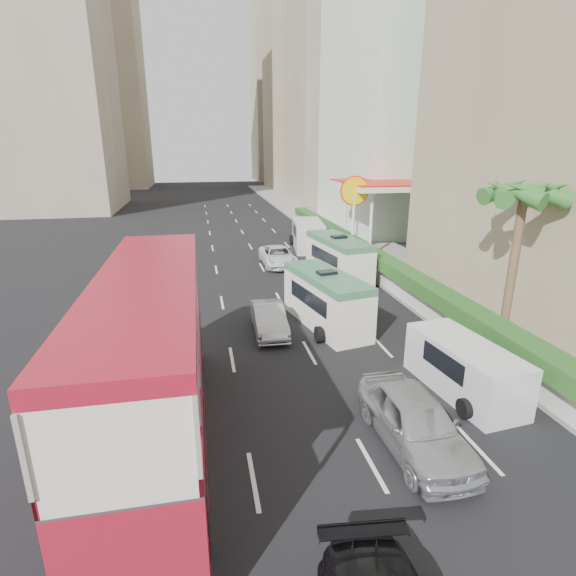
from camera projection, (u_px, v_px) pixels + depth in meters
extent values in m
plane|color=black|center=(360.00, 420.00, 14.05)|extent=(200.00, 200.00, 0.00)
cube|color=maroon|center=(154.00, 365.00, 12.17)|extent=(2.50, 11.00, 5.06)
imported|color=#B2B5B9|center=(269.00, 332.00, 20.72)|extent=(1.49, 4.02, 1.31)
imported|color=#B2B5B9|center=(412.00, 446.00, 12.85)|extent=(2.05, 4.83, 1.63)
imported|color=silver|center=(278.00, 265.00, 32.34)|extent=(2.29, 4.84, 1.33)
cube|color=silver|center=(326.00, 300.00, 21.20)|extent=(3.01, 5.98, 2.53)
cube|color=silver|center=(338.00, 259.00, 28.58)|extent=(2.84, 6.28, 2.69)
cube|color=silver|center=(464.00, 368.00, 15.43)|extent=(2.32, 4.72, 1.82)
cube|color=silver|center=(308.00, 235.00, 37.33)|extent=(3.00, 5.87, 2.24)
cube|color=#99968C|center=(359.00, 243.00, 39.07)|extent=(6.00, 120.00, 0.18)
cube|color=silver|center=(377.00, 272.00, 28.08)|extent=(0.30, 44.00, 1.00)
cube|color=#2D6626|center=(378.00, 259.00, 27.83)|extent=(1.10, 44.00, 0.70)
cylinder|color=brown|center=(512.00, 270.00, 18.22)|extent=(0.36, 0.36, 6.40)
cube|color=silver|center=(381.00, 216.00, 36.58)|extent=(6.50, 8.00, 5.50)
cube|color=tan|center=(348.00, 23.00, 64.06)|extent=(16.00, 16.00, 50.00)
cube|color=tan|center=(303.00, 72.00, 87.22)|extent=(14.00, 14.00, 44.00)
cube|color=tan|center=(282.00, 95.00, 108.39)|extent=(14.00, 14.00, 40.00)
cube|color=tan|center=(98.00, 66.00, 87.14)|extent=(16.00, 16.00, 46.00)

